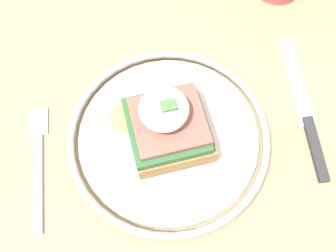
{
  "coord_description": "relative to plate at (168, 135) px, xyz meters",
  "views": [
    {
      "loc": [
        -0.02,
        -0.18,
        1.21
      ],
      "look_at": [
        0.03,
        0.0,
        0.78
      ],
      "focal_mm": 45.0,
      "sensor_mm": 36.0,
      "label": 1
    }
  ],
  "objects": [
    {
      "name": "knife",
      "position": [
        0.17,
        -0.02,
        -0.01
      ],
      "size": [
        0.04,
        0.2,
        0.01
      ],
      "color": "#2D2D2D",
      "rests_on": "dining_table"
    },
    {
      "name": "fork",
      "position": [
        -0.15,
        0.01,
        -0.01
      ],
      "size": [
        0.03,
        0.15,
        0.0
      ],
      "color": "silver",
      "rests_on": "dining_table"
    },
    {
      "name": "dining_table",
      "position": [
        -0.03,
        -0.0,
        -0.11
      ],
      "size": [
        1.09,
        0.87,
        0.74
      ],
      "color": "tan",
      "rests_on": "ground_plane"
    },
    {
      "name": "plate",
      "position": [
        0.0,
        0.0,
        0.0
      ],
      "size": [
        0.24,
        0.24,
        0.02
      ],
      "color": "silver",
      "rests_on": "dining_table"
    },
    {
      "name": "sandwich",
      "position": [
        -0.0,
        0.0,
        0.04
      ],
      "size": [
        0.11,
        0.1,
        0.08
      ],
      "color": "#9E703D",
      "rests_on": "plate"
    },
    {
      "name": "ground_plane",
      "position": [
        -0.03,
        -0.0,
        -0.75
      ],
      "size": [
        6.0,
        6.0,
        0.0
      ],
      "primitive_type": "plane",
      "color": "#9E9993"
    }
  ]
}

